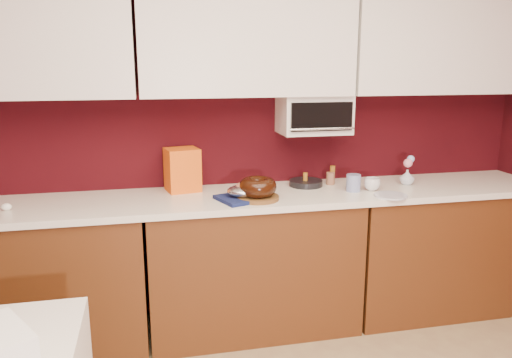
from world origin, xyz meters
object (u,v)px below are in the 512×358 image
object	(u,v)px
blue_jar	(353,183)
flower_vase	(407,176)
coffee_mug	(372,183)
toaster_oven	(314,114)
foil_ham_nest	(243,191)
bundt_cake	(258,187)
pandoro_box	(182,170)

from	to	relation	value
blue_jar	flower_vase	xyz separation A→B (m)	(0.43, 0.09, 0.00)
coffee_mug	flower_vase	distance (m)	0.32
toaster_oven	foil_ham_nest	size ratio (longest dim) A/B	2.29
toaster_oven	bundt_cake	xyz separation A→B (m)	(-0.44, -0.30, -0.39)
toaster_oven	coffee_mug	size ratio (longest dim) A/B	4.56
toaster_oven	flower_vase	xyz separation A→B (m)	(0.63, -0.14, -0.42)
bundt_cake	pandoro_box	xyz separation A→B (m)	(-0.42, 0.32, 0.06)
flower_vase	pandoro_box	bearing A→B (deg)	173.88
pandoro_box	flower_vase	bearing A→B (deg)	-17.43
coffee_mug	flower_vase	world-z (taller)	flower_vase
bundt_cake	flower_vase	world-z (taller)	bundt_cake
blue_jar	toaster_oven	bearing A→B (deg)	131.44
blue_jar	flower_vase	bearing A→B (deg)	11.99
toaster_oven	blue_jar	size ratio (longest dim) A/B	4.14
pandoro_box	coffee_mug	size ratio (longest dim) A/B	2.78
toaster_oven	coffee_mug	distance (m)	0.59
toaster_oven	foil_ham_nest	distance (m)	0.73
coffee_mug	blue_jar	bearing A→B (deg)	176.20
foil_ham_nest	blue_jar	world-z (taller)	blue_jar
bundt_cake	flower_vase	xyz separation A→B (m)	(1.07, 0.16, -0.02)
foil_ham_nest	coffee_mug	world-z (taller)	coffee_mug
foil_ham_nest	toaster_oven	bearing A→B (deg)	28.08
bundt_cake	foil_ham_nest	world-z (taller)	bundt_cake
pandoro_box	blue_jar	size ratio (longest dim) A/B	2.53
pandoro_box	flower_vase	xyz separation A→B (m)	(1.49, -0.16, -0.08)
blue_jar	pandoro_box	bearing A→B (deg)	166.77
pandoro_box	coffee_mug	xyz separation A→B (m)	(1.19, -0.26, -0.09)
foil_ham_nest	blue_jar	xyz separation A→B (m)	(0.73, 0.05, -0.00)
bundt_cake	pandoro_box	size ratio (longest dim) A/B	0.83
toaster_oven	bundt_cake	bearing A→B (deg)	-145.95
coffee_mug	foil_ham_nest	bearing A→B (deg)	-176.98
bundt_cake	foil_ham_nest	xyz separation A→B (m)	(-0.08, 0.02, -0.03)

